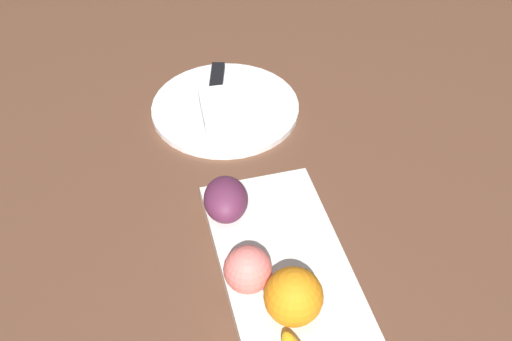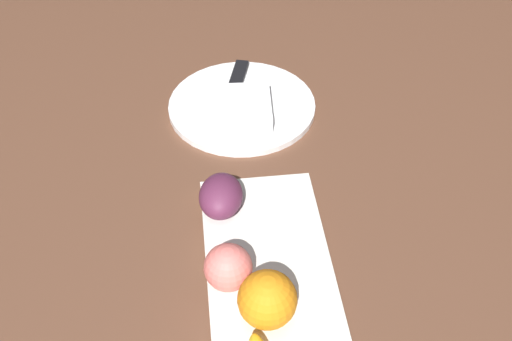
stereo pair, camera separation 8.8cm
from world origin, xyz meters
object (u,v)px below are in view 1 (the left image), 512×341
grape_bunch (226,199)px  folded_napkin (229,110)px  fruit_tray (299,307)px  knife (216,84)px  orange_near_apple (295,296)px  dinner_plate (225,108)px  peach (248,269)px

grape_bunch → folded_napkin: 0.23m
fruit_tray → knife: (-0.49, -0.00, 0.01)m
fruit_tray → orange_near_apple: orange_near_apple is taller
dinner_plate → folded_napkin: folded_napkin is taller
grape_bunch → folded_napkin: bearing=166.1°
grape_bunch → knife: 0.32m
grape_bunch → peach: bearing=-0.2°
orange_near_apple → grape_bunch: (-0.19, -0.04, -0.01)m
fruit_tray → knife: 0.49m
dinner_plate → knife: bearing=-176.6°
dinner_plate → knife: (-0.06, -0.00, 0.01)m
fruit_tray → knife: bearing=-179.6°
grape_bunch → dinner_plate: grape_bunch is taller
folded_napkin → knife: (-0.09, -0.00, -0.01)m
fruit_tray → folded_napkin: bearing=-180.0°
dinner_plate → grape_bunch: bearing=-12.2°
peach → grape_bunch: bearing=179.8°
dinner_plate → knife: 0.06m
fruit_tray → dinner_plate: (-0.43, 0.00, -0.01)m
folded_napkin → grape_bunch: bearing=-13.9°
peach → dinner_plate: bearing=171.8°
grape_bunch → knife: grape_bunch is taller
folded_napkin → knife: 0.09m
peach → dinner_plate: peach is taller
folded_napkin → knife: folded_napkin is taller
orange_near_apple → knife: (-0.50, 0.01, -0.04)m
fruit_tray → peach: peach is taller
orange_near_apple → folded_napkin: orange_near_apple is taller
fruit_tray → folded_napkin: (-0.40, -0.00, 0.02)m
dinner_plate → knife: size_ratio=1.45×
knife → folded_napkin: bearing=18.1°
orange_near_apple → knife: bearing=179.1°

